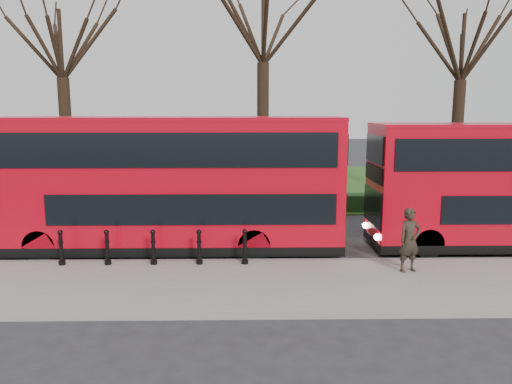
{
  "coord_description": "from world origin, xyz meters",
  "views": [
    {
      "loc": [
        1.21,
        -15.63,
        4.75
      ],
      "look_at": [
        1.48,
        0.5,
        2.0
      ],
      "focal_mm": 35.0,
      "sensor_mm": 36.0,
      "label": 1
    }
  ],
  "objects": [
    {
      "name": "ground",
      "position": [
        0.0,
        0.0,
        0.0
      ],
      "size": [
        120.0,
        120.0,
        0.0
      ],
      "primitive_type": "plane",
      "color": "#28282B",
      "rests_on": "ground"
    },
    {
      "name": "pavement",
      "position": [
        0.0,
        -3.0,
        0.07
      ],
      "size": [
        60.0,
        4.0,
        0.15
      ],
      "primitive_type": "cube",
      "color": "gray",
      "rests_on": "ground"
    },
    {
      "name": "kerb",
      "position": [
        0.0,
        -1.0,
        0.07
      ],
      "size": [
        60.0,
        0.25,
        0.16
      ],
      "primitive_type": "cube",
      "color": "slate",
      "rests_on": "ground"
    },
    {
      "name": "grass_verge",
      "position": [
        0.0,
        15.0,
        0.03
      ],
      "size": [
        60.0,
        18.0,
        0.06
      ],
      "primitive_type": "cube",
      "color": "#254717",
      "rests_on": "ground"
    },
    {
      "name": "hedge",
      "position": [
        0.0,
        6.8,
        0.4
      ],
      "size": [
        60.0,
        0.9,
        0.8
      ],
      "primitive_type": "cube",
      "color": "black",
      "rests_on": "ground"
    },
    {
      "name": "yellow_line_outer",
      "position": [
        0.0,
        -0.7,
        0.01
      ],
      "size": [
        60.0,
        0.1,
        0.01
      ],
      "primitive_type": "cube",
      "color": "yellow",
      "rests_on": "ground"
    },
    {
      "name": "yellow_line_inner",
      "position": [
        0.0,
        -0.5,
        0.01
      ],
      "size": [
        60.0,
        0.1,
        0.01
      ],
      "primitive_type": "cube",
      "color": "yellow",
      "rests_on": "ground"
    },
    {
      "name": "tree_left",
      "position": [
        -8.0,
        10.0,
        8.19
      ],
      "size": [
        7.21,
        7.21,
        11.27
      ],
      "color": "black",
      "rests_on": "ground"
    },
    {
      "name": "tree_mid",
      "position": [
        2.0,
        10.0,
        9.19
      ],
      "size": [
        8.09,
        8.09,
        12.63
      ],
      "color": "black",
      "rests_on": "ground"
    },
    {
      "name": "tree_right",
      "position": [
        12.0,
        10.0,
        8.07
      ],
      "size": [
        7.11,
        7.11,
        11.1
      ],
      "color": "black",
      "rests_on": "ground"
    },
    {
      "name": "bollard_row",
      "position": [
        -1.58,
        -1.35,
        0.65
      ],
      "size": [
        5.57,
        0.15,
        1.0
      ],
      "color": "black",
      "rests_on": "pavement"
    },
    {
      "name": "bus_lead",
      "position": [
        -1.32,
        0.55,
        2.23
      ],
      "size": [
        11.15,
        2.56,
        4.44
      ],
      "color": "#BB0515",
      "rests_on": "ground"
    },
    {
      "name": "pedestrian",
      "position": [
        5.77,
        -2.11,
        1.06
      ],
      "size": [
        0.77,
        0.62,
        1.82
      ],
      "primitive_type": "imported",
      "rotation": [
        0.0,
        0.0,
        0.31
      ],
      "color": "#2C241B",
      "rests_on": "pavement"
    }
  ]
}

